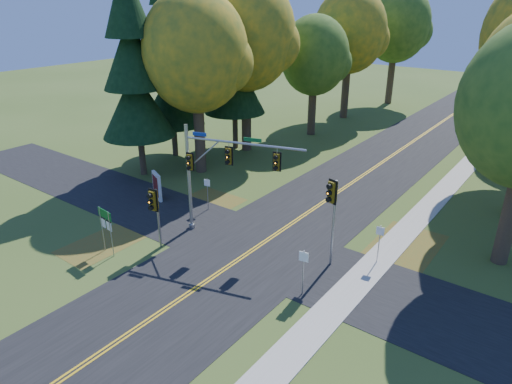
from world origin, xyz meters
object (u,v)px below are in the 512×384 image
Objects in this scene: east_signal_pole at (332,202)px; info_kiosk at (157,186)px; route_sign_cluster at (106,222)px; traffic_mast at (216,167)px.

east_signal_pole reaches higher than info_kiosk.
east_signal_pole is 12.33m from route_sign_cluster.
east_signal_pole is at bearing 36.82° from route_sign_cluster.
route_sign_cluster is 7.66m from info_kiosk.
route_sign_cluster is at bearing -134.25° from east_signal_pole.
traffic_mast is 1.42× the size of east_signal_pole.
route_sign_cluster is at bearing -137.67° from traffic_mast.
info_kiosk is (-13.97, 0.51, -2.78)m from east_signal_pole.
east_signal_pole is (7.16, 0.78, -0.50)m from traffic_mast.
traffic_mast is at bearing 13.81° from info_kiosk.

